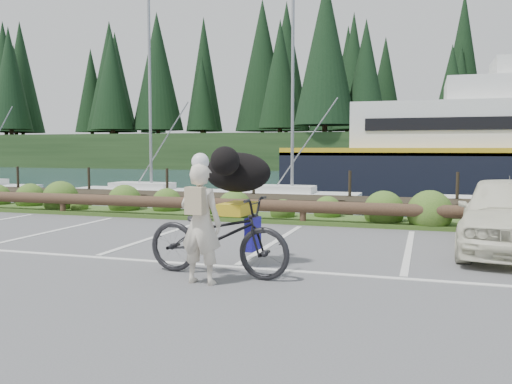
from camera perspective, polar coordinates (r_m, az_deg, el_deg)
ground at (r=9.07m, az=-1.44°, el=-7.39°), size 72.00×72.00×0.00m
harbor_backdrop at (r=86.86m, az=15.89°, el=3.23°), size 170.00×160.00×30.00m
vegetation_strip at (r=14.11m, az=5.57°, el=-2.87°), size 34.00×1.60×0.10m
log_rail at (r=13.44m, az=4.95°, el=-3.46°), size 32.00×0.30×0.60m
bicycle at (r=8.06m, az=-4.05°, el=-4.62°), size 2.32×0.97×1.19m
cyclist at (r=7.56m, az=-5.83°, el=-3.36°), size 0.64×0.45×1.68m
dog at (r=8.62m, az=-1.96°, el=2.08°), size 0.62×1.14×0.63m
parked_car at (r=10.81m, az=25.00°, el=-2.12°), size 2.08×4.26×1.40m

